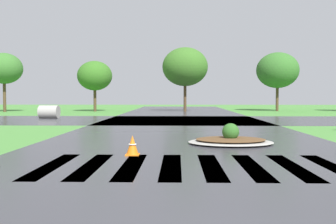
% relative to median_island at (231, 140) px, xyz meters
% --- Properties ---
extents(asphalt_roadway, '(10.08, 80.00, 0.01)m').
position_rel_median_island_xyz_m(asphalt_roadway, '(-1.44, 0.49, -0.13)').
color(asphalt_roadway, '#35353A').
rests_on(asphalt_roadway, ground).
extents(asphalt_cross_road, '(90.00, 9.07, 0.01)m').
position_rel_median_island_xyz_m(asphalt_cross_road, '(-1.44, 11.74, -0.13)').
color(asphalt_cross_road, '#35353A').
rests_on(asphalt_cross_road, ground).
extents(crosswalk_stripes, '(6.75, 3.21, 0.01)m').
position_rel_median_island_xyz_m(crosswalk_stripes, '(-1.44, -3.94, -0.13)').
color(crosswalk_stripes, white).
rests_on(crosswalk_stripes, ground).
extents(median_island, '(2.79, 2.17, 0.68)m').
position_rel_median_island_xyz_m(median_island, '(0.00, 0.00, 0.00)').
color(median_island, '#9E9B93').
rests_on(median_island, ground).
extents(drainage_pipe_stack, '(1.36, 0.97, 0.89)m').
position_rel_median_island_xyz_m(drainage_pipe_stack, '(-10.68, 13.49, 0.31)').
color(drainage_pipe_stack, '#9E9B93').
rests_on(drainage_pipe_stack, ground).
extents(traffic_cone, '(0.36, 0.36, 0.53)m').
position_rel_median_island_xyz_m(traffic_cone, '(-2.95, -2.42, 0.12)').
color(traffic_cone, orange).
rests_on(traffic_cone, ground).
extents(background_treeline, '(37.55, 6.39, 6.23)m').
position_rel_median_island_xyz_m(background_treeline, '(-0.18, 24.49, 3.88)').
color(background_treeline, '#4C3823').
rests_on(background_treeline, ground).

